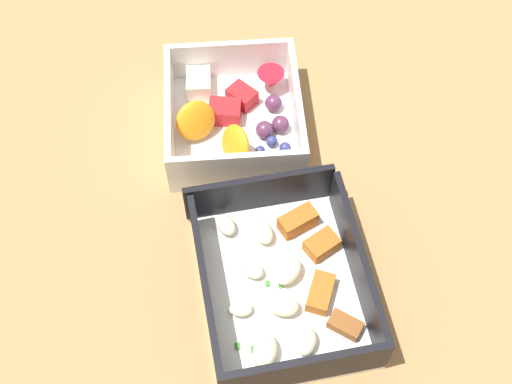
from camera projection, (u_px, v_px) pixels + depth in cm
name	position (u px, v px, depth cm)	size (l,w,h in cm)	color
table_surface	(259.00, 214.00, 65.81)	(80.00, 80.00, 2.00)	#9E7547
pasta_container	(284.00, 281.00, 59.08)	(18.76, 15.71, 5.25)	white
fruit_bowl	(234.00, 116.00, 68.71)	(15.06, 13.59, 5.19)	white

